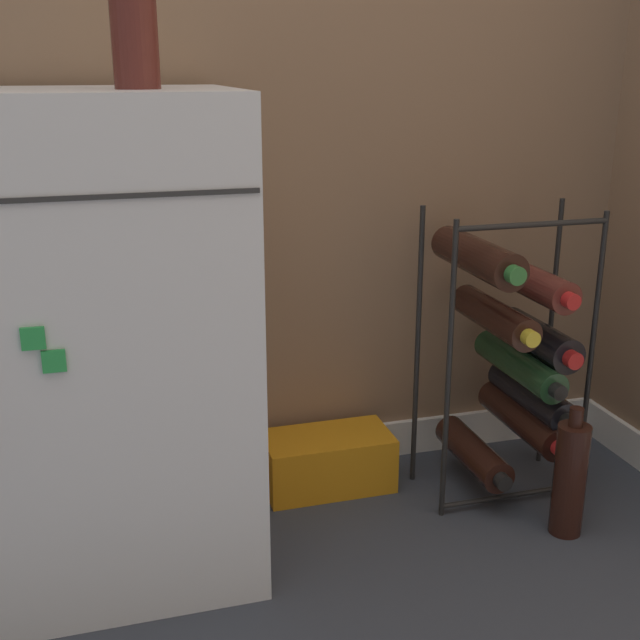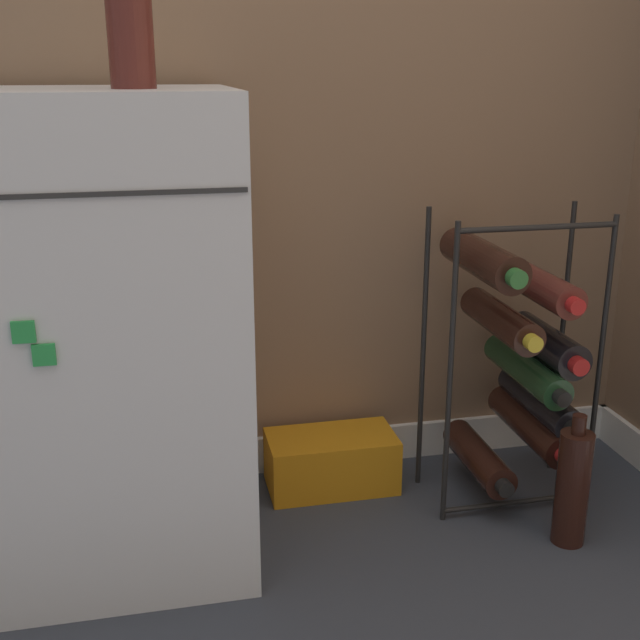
{
  "view_description": "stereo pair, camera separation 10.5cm",
  "coord_description": "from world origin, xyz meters",
  "px_view_note": "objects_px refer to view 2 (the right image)",
  "views": [
    {
      "loc": [
        -0.22,
        -1.08,
        0.95
      ],
      "look_at": [
        0.2,
        0.41,
        0.46
      ],
      "focal_mm": 45.0,
      "sensor_mm": 36.0,
      "label": 1
    },
    {
      "loc": [
        -0.12,
        -1.1,
        0.95
      ],
      "look_at": [
        0.2,
        0.41,
        0.46
      ],
      "focal_mm": 45.0,
      "sensor_mm": 36.0,
      "label": 2
    }
  ],
  "objects_px": {
    "wine_rack": "(518,358)",
    "soda_box": "(331,461)",
    "loose_bottle_floor": "(572,487)",
    "mini_fridge": "(100,338)"
  },
  "relations": [
    {
      "from": "loose_bottle_floor",
      "to": "wine_rack",
      "type": "bearing_deg",
      "value": 99.12
    },
    {
      "from": "wine_rack",
      "to": "soda_box",
      "type": "bearing_deg",
      "value": 164.11
    },
    {
      "from": "mini_fridge",
      "to": "wine_rack",
      "type": "xyz_separation_m",
      "value": [
        0.88,
        0.04,
        -0.12
      ]
    },
    {
      "from": "soda_box",
      "to": "wine_rack",
      "type": "bearing_deg",
      "value": -15.89
    },
    {
      "from": "mini_fridge",
      "to": "soda_box",
      "type": "xyz_separation_m",
      "value": [
        0.49,
        0.15,
        -0.39
      ]
    },
    {
      "from": "mini_fridge",
      "to": "loose_bottle_floor",
      "type": "bearing_deg",
      "value": -11.1
    },
    {
      "from": "soda_box",
      "to": "loose_bottle_floor",
      "type": "height_order",
      "value": "loose_bottle_floor"
    },
    {
      "from": "mini_fridge",
      "to": "loose_bottle_floor",
      "type": "height_order",
      "value": "mini_fridge"
    },
    {
      "from": "wine_rack",
      "to": "loose_bottle_floor",
      "type": "relative_size",
      "value": 2.31
    },
    {
      "from": "mini_fridge",
      "to": "wine_rack",
      "type": "height_order",
      "value": "mini_fridge"
    }
  ]
}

